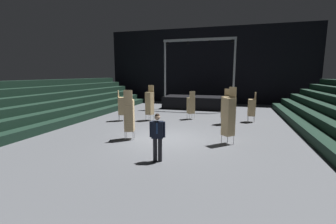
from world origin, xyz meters
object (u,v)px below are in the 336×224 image
at_px(stage_riser, 199,101).
at_px(chair_stack_rear_right, 150,103).
at_px(man_with_tie, 157,134).
at_px(chair_stack_mid_left, 122,106).
at_px(chair_stack_front_left, 229,116).
at_px(chair_stack_front_right, 191,105).
at_px(chair_stack_mid_right, 226,107).
at_px(chair_stack_mid_centre, 129,115).
at_px(chair_stack_rear_left, 252,107).

height_order(stage_riser, chair_stack_rear_right, stage_riser).
height_order(man_with_tie, chair_stack_mid_left, chair_stack_mid_left).
bearing_deg(chair_stack_front_left, chair_stack_front_right, -18.32).
relative_size(chair_stack_front_right, chair_stack_rear_right, 0.82).
bearing_deg(chair_stack_mid_left, chair_stack_mid_right, 75.02).
xyz_separation_m(man_with_tie, chair_stack_mid_left, (-4.73, 6.37, 0.03)).
bearing_deg(chair_stack_front_right, chair_stack_rear_right, 167.70).
relative_size(chair_stack_mid_centre, chair_stack_rear_left, 1.22).
bearing_deg(man_with_tie, chair_stack_front_left, -139.23).
xyz_separation_m(chair_stack_mid_left, chair_stack_mid_centre, (2.49, -3.99, 0.17)).
distance_m(chair_stack_mid_right, chair_stack_rear_left, 1.99).
height_order(chair_stack_mid_centre, chair_stack_rear_left, chair_stack_mid_centre).
relative_size(stage_riser, chair_stack_mid_centre, 2.69).
bearing_deg(man_with_tie, chair_stack_rear_left, -123.62).
distance_m(chair_stack_front_right, chair_stack_mid_right, 2.61).
bearing_deg(chair_stack_rear_left, chair_stack_mid_centre, 131.45).
xyz_separation_m(man_with_tie, chair_stack_front_right, (-0.35, 8.21, -0.01)).
relative_size(chair_stack_mid_left, chair_stack_mid_right, 0.92).
relative_size(chair_stack_mid_right, chair_stack_rear_right, 0.93).
relative_size(chair_stack_mid_right, chair_stack_rear_left, 1.13).
distance_m(stage_riser, chair_stack_mid_left, 8.32).
bearing_deg(chair_stack_mid_right, stage_riser, -44.48).
height_order(chair_stack_front_right, chair_stack_mid_left, chair_stack_mid_left).
xyz_separation_m(chair_stack_front_right, chair_stack_mid_centre, (-1.89, -5.83, 0.21)).
height_order(stage_riser, chair_stack_mid_centre, stage_riser).
distance_m(man_with_tie, chair_stack_front_right, 8.22).
relative_size(man_with_tie, chair_stack_mid_left, 0.86).
xyz_separation_m(chair_stack_front_left, chair_stack_mid_left, (-7.08, 3.49, -0.25)).
bearing_deg(chair_stack_rear_right, man_with_tie, 126.33).
relative_size(chair_stack_front_left, chair_stack_mid_left, 1.25).
relative_size(stage_riser, chair_stack_mid_left, 3.14).
bearing_deg(man_with_tie, chair_stack_mid_right, -115.93).
height_order(chair_stack_front_left, chair_stack_front_right, chair_stack_front_left).
relative_size(chair_stack_front_left, chair_stack_mid_right, 1.15).
bearing_deg(chair_stack_front_right, chair_stack_mid_centre, -144.79).
height_order(man_with_tie, chair_stack_front_left, chair_stack_front_left).
bearing_deg(chair_stack_mid_right, man_with_tie, 97.29).
relative_size(stage_riser, chair_stack_front_right, 3.27).
xyz_separation_m(chair_stack_mid_centre, chair_stack_rear_right, (-0.72, 4.64, 0.00)).
bearing_deg(chair_stack_front_right, stage_riser, 55.46).
bearing_deg(chair_stack_mid_centre, chair_stack_rear_right, 83.42).
bearing_deg(chair_stack_mid_centre, stage_riser, 66.12).
relative_size(man_with_tie, chair_stack_rear_left, 0.89).
relative_size(chair_stack_mid_right, chair_stack_mid_centre, 0.93).
distance_m(chair_stack_mid_left, chair_stack_mid_centre, 4.71).
xyz_separation_m(man_with_tie, chair_stack_front_left, (2.35, 2.88, 0.28)).
bearing_deg(chair_stack_mid_left, chair_stack_rear_right, 88.13).
bearing_deg(chair_stack_rear_right, chair_stack_mid_right, -164.45).
xyz_separation_m(stage_riser, chair_stack_mid_centre, (-1.67, -11.18, 0.54)).
bearing_deg(chair_stack_mid_left, man_with_tie, 14.64).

